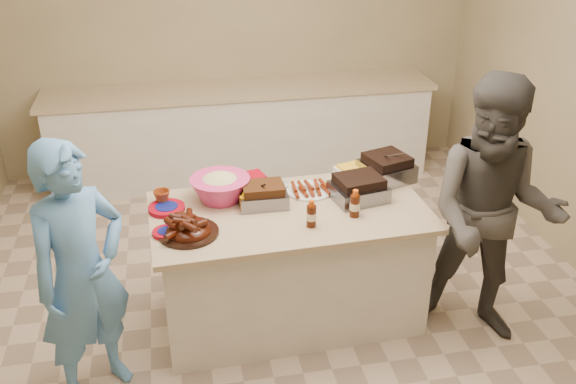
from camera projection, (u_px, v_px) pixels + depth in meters
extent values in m
cube|color=#47230F|center=(263.00, 204.00, 4.05)|extent=(0.30, 0.23, 0.09)
cube|color=black|center=(358.00, 199.00, 4.12)|extent=(0.37, 0.33, 0.10)
cube|color=gray|center=(386.00, 179.00, 4.37)|extent=(0.38, 0.38, 0.12)
cylinder|color=silver|center=(309.00, 192.00, 4.21)|extent=(0.31, 0.31, 0.05)
cube|color=yellow|center=(360.00, 176.00, 4.41)|extent=(0.36, 0.31, 0.08)
cylinder|color=#381305|center=(311.00, 226.00, 3.81)|extent=(0.06, 0.06, 0.17)
cylinder|color=#381305|center=(354.00, 216.00, 3.91)|extent=(0.06, 0.06, 0.18)
cylinder|color=#E39E00|center=(244.00, 211.00, 3.98)|extent=(0.05, 0.05, 0.13)
imported|color=silver|center=(279.00, 189.00, 4.24)|extent=(0.13, 0.05, 0.13)
cylinder|color=maroon|center=(167.00, 210.00, 3.98)|extent=(0.24, 0.24, 0.03)
cylinder|color=maroon|center=(167.00, 234.00, 3.72)|extent=(0.17, 0.17, 0.02)
imported|color=#8B3B15|center=(163.00, 204.00, 4.05)|extent=(0.11, 0.10, 0.10)
cube|color=maroon|center=(250.00, 188.00, 4.25)|extent=(0.22, 0.19, 0.09)
imported|color=#5793D3|center=(101.00, 384.00, 3.77)|extent=(1.40, 1.57, 0.37)
imported|color=#494541|center=(473.00, 329.00, 4.22)|extent=(1.53, 1.91, 0.65)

